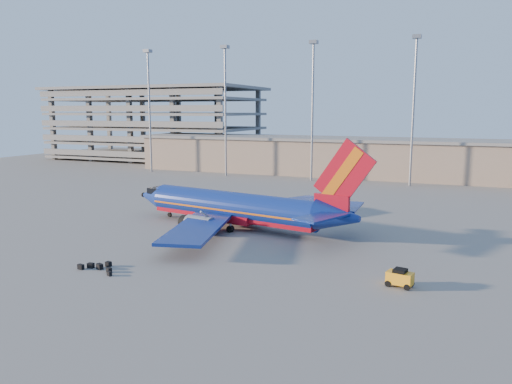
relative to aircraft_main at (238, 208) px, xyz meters
The scene contains 7 objects.
ground 3.04m from the aircraft_main, 36.11° to the right, with size 220.00×220.00×0.00m, color slate.
terminal_building 58.14m from the aircraft_main, 78.69° to the left, with size 122.00×16.00×8.50m.
parking_garage 95.35m from the aircraft_main, 129.69° to the left, with size 62.00×32.00×21.40m.
light_mast_row 47.86m from the aircraft_main, 81.91° to the left, with size 101.60×1.60×28.65m.
aircraft_main is the anchor object (origin of this frame).
baggage_tug 25.82m from the aircraft_main, 33.68° to the right, with size 2.34×1.68×1.53m.
luggage_pile 21.07m from the aircraft_main, 103.86° to the right, with size 4.23×2.59×0.53m.
Camera 1 is at (24.27, -54.85, 14.59)m, focal length 35.00 mm.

